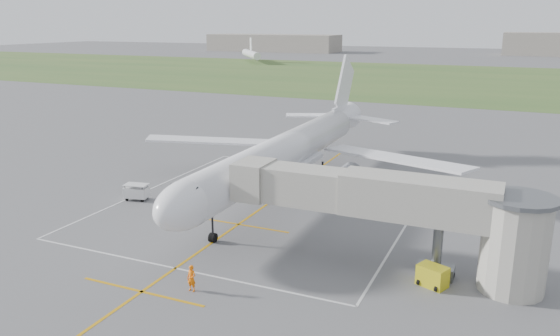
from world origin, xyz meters
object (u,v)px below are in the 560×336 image
at_px(jet_bridge, 407,210).
at_px(ramp_worker_nose, 192,278).
at_px(airliner, 285,152).
at_px(ramp_worker_wing, 239,183).
at_px(baggage_cart, 136,192).
at_px(gpu_unit, 432,276).

height_order(jet_bridge, ramp_worker_nose, jet_bridge).
xyz_separation_m(airliner, ramp_worker_nose, (3.08, -23.24, -3.46)).
bearing_deg(ramp_worker_wing, ramp_worker_nose, 174.86).
bearing_deg(jet_bridge, ramp_worker_wing, 148.62).
bearing_deg(baggage_cart, ramp_worker_wing, 28.77).
height_order(airliner, ramp_worker_wing, airliner).
relative_size(gpu_unit, ramp_worker_wing, 1.26).
bearing_deg(baggage_cart, gpu_unit, -24.01).
distance_m(baggage_cart, ramp_worker_wing, 10.81).
distance_m(airliner, ramp_worker_wing, 6.10).
bearing_deg(airliner, ramp_worker_nose, -82.45).
distance_m(gpu_unit, ramp_worker_nose, 16.67).
bearing_deg(ramp_worker_nose, airliner, 100.14).
distance_m(ramp_worker_nose, ramp_worker_wing, 22.79).
bearing_deg(ramp_worker_wing, baggage_cart, 104.89).
xyz_separation_m(airliner, baggage_cart, (-12.96, -8.75, -3.54)).
distance_m(gpu_unit, baggage_cart, 31.76).
bearing_deg(jet_bridge, airliner, 137.81).
relative_size(jet_bridge, ramp_worker_nose, 12.55).
xyz_separation_m(gpu_unit, ramp_worker_wing, (-22.68, 14.00, 0.19)).
height_order(ramp_worker_nose, ramp_worker_wing, ramp_worker_nose).
bearing_deg(baggage_cart, airliner, 22.85).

